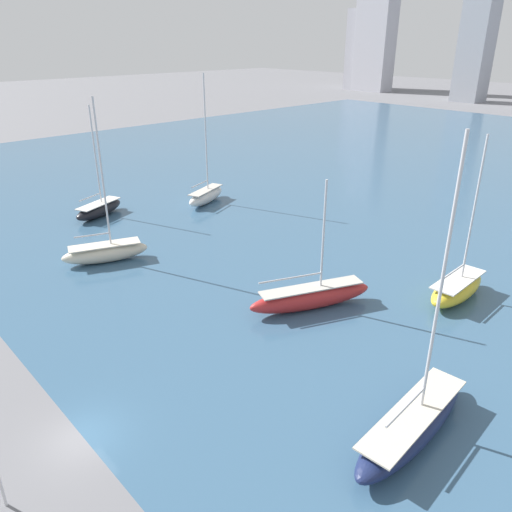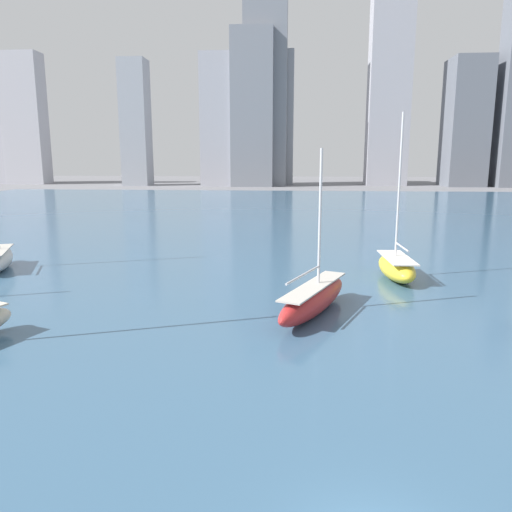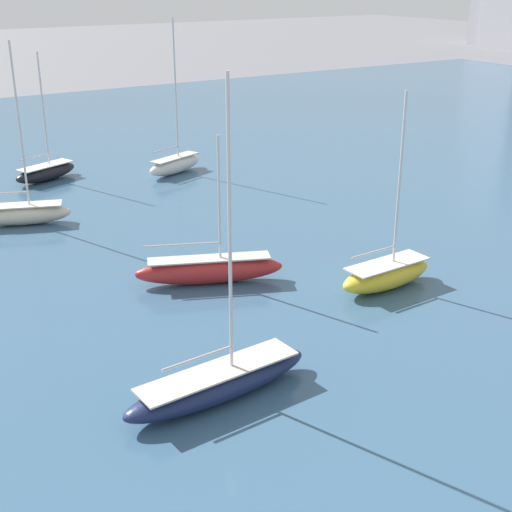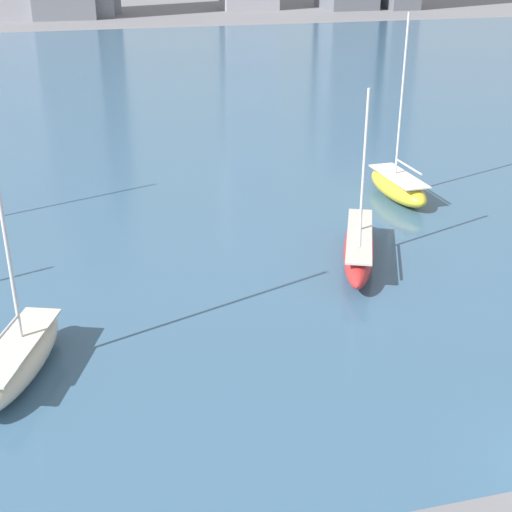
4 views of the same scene
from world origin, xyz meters
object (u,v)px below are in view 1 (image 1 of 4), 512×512
at_px(sailboat_red, 311,297).
at_px(sailboat_yellow, 457,288).
at_px(sailboat_navy, 413,422).
at_px(sailboat_black, 99,209).
at_px(sailboat_white, 206,195).
at_px(sailboat_cream, 105,252).

relative_size(sailboat_red, sailboat_yellow, 0.78).
distance_m(sailboat_navy, sailboat_red, 14.70).
distance_m(sailboat_navy, sailboat_black, 46.02).
bearing_deg(sailboat_red, sailboat_white, -178.60).
distance_m(sailboat_navy, sailboat_yellow, 17.67).
bearing_deg(sailboat_red, sailboat_cream, -135.78).
bearing_deg(sailboat_red, sailboat_navy, -3.92).
relative_size(sailboat_navy, sailboat_cream, 1.07).
bearing_deg(sailboat_navy, sailboat_cream, 178.11).
distance_m(sailboat_red, sailboat_yellow, 12.40).
xyz_separation_m(sailboat_navy, sailboat_black, (-45.80, 4.58, 0.01)).
relative_size(sailboat_cream, sailboat_yellow, 1.14).
distance_m(sailboat_cream, sailboat_black, 14.22).
relative_size(sailboat_cream, sailboat_red, 1.46).
xyz_separation_m(sailboat_navy, sailboat_yellow, (-5.94, 16.64, 0.10)).
relative_size(sailboat_navy, sailboat_black, 1.26).
bearing_deg(sailboat_black, sailboat_navy, -28.06).
height_order(sailboat_red, sailboat_white, sailboat_white).
distance_m(sailboat_navy, sailboat_cream, 32.85).
relative_size(sailboat_navy, sailboat_yellow, 1.22).
relative_size(sailboat_black, sailboat_white, 0.81).
xyz_separation_m(sailboat_cream, sailboat_yellow, (26.88, 17.89, 0.00)).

